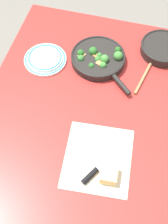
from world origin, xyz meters
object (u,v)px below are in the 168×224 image
object	(u,v)px
grater_knife	(97,169)
dinner_plate_stack	(45,59)
cheese_block	(109,174)
skillet_broccoli	(99,58)
wooden_spoon	(150,64)
skillet_eggs	(163,48)

from	to	relation	value
grater_knife	dinner_plate_stack	world-z (taller)	dinner_plate_stack
cheese_block	dinner_plate_stack	world-z (taller)	cheese_block
skillet_broccoli	wooden_spoon	bearing A→B (deg)	52.33
wooden_spoon	grater_knife	size ratio (longest dim) A/B	1.47
wooden_spoon	cheese_block	world-z (taller)	cheese_block
skillet_broccoli	dinner_plate_stack	distance (m)	0.28
grater_knife	cheese_block	xyz separation A→B (m)	(0.02, 0.05, 0.02)
wooden_spoon	cheese_block	xyz separation A→B (m)	(0.64, -0.08, 0.02)
wooden_spoon	dinner_plate_stack	xyz separation A→B (m)	(0.11, -0.54, 0.00)
dinner_plate_stack	grater_knife	bearing A→B (deg)	37.91
grater_knife	wooden_spoon	bearing A→B (deg)	18.09
cheese_block	dinner_plate_stack	bearing A→B (deg)	-139.51
skillet_eggs	cheese_block	bearing A→B (deg)	-170.47
skillet_broccoli	grater_knife	bearing A→B (deg)	-34.19
wooden_spoon	grater_knife	distance (m)	0.64
grater_knife	cheese_block	distance (m)	0.06
skillet_eggs	dinner_plate_stack	distance (m)	0.62
cheese_block	dinner_plate_stack	size ratio (longest dim) A/B	0.36
skillet_eggs	grater_knife	size ratio (longest dim) A/B	1.54
skillet_broccoli	dinner_plate_stack	world-z (taller)	skillet_broccoli
wooden_spoon	dinner_plate_stack	world-z (taller)	dinner_plate_stack
grater_knife	cheese_block	bearing A→B (deg)	-77.40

